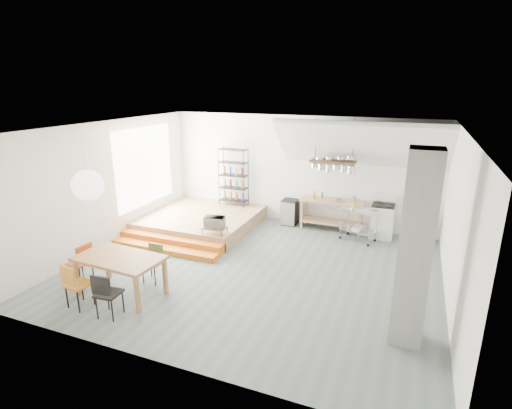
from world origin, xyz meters
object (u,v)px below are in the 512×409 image
at_px(stove, 382,220).
at_px(mini_fridge, 290,212).
at_px(dining_table, 119,261).
at_px(rolling_cart, 359,221).

bearing_deg(stove, mini_fridge, 179.05).
relative_size(stove, dining_table, 0.66).
bearing_deg(dining_table, rolling_cart, 53.09).
xyz_separation_m(stove, dining_table, (-4.55, -5.20, 0.25)).
xyz_separation_m(dining_table, mini_fridge, (1.89, 5.24, -0.34)).
bearing_deg(rolling_cart, mini_fridge, -176.23).
relative_size(stove, mini_fridge, 1.54).
bearing_deg(dining_table, mini_fridge, 73.62).
bearing_deg(mini_fridge, stove, -0.95).
xyz_separation_m(rolling_cart, mini_fridge, (-2.09, 0.55, -0.18)).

